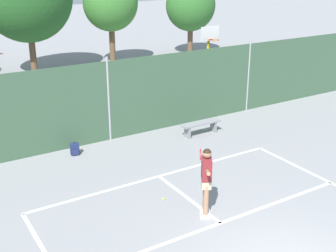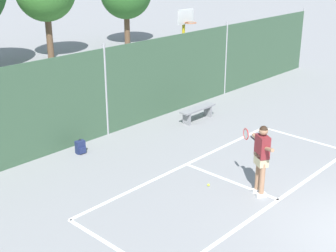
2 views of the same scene
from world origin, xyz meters
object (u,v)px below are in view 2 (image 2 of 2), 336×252
at_px(tennis_ball, 208,185).
at_px(tennis_player, 261,154).
at_px(courtside_bench, 198,111).
at_px(backpack_navy, 81,147).
at_px(basketball_hoop, 185,40).

bearing_deg(tennis_ball, tennis_player, -66.38).
relative_size(tennis_player, courtside_bench, 1.16).
bearing_deg(backpack_navy, tennis_player, -74.42).
relative_size(basketball_hoop, backpack_navy, 7.67).
height_order(tennis_player, courtside_bench, tennis_player).
relative_size(tennis_ball, courtside_bench, 0.04).
distance_m(tennis_ball, backpack_navy, 4.29).
distance_m(basketball_hoop, tennis_ball, 8.79).
height_order(basketball_hoop, tennis_player, basketball_hoop).
relative_size(basketball_hoop, tennis_player, 1.91).
xyz_separation_m(backpack_navy, courtside_bench, (4.69, -0.72, 0.17)).
distance_m(tennis_ball, courtside_bench, 5.09).
distance_m(tennis_player, backpack_navy, 5.65).
bearing_deg(tennis_ball, basketball_hoop, 45.58).
xyz_separation_m(tennis_ball, backpack_navy, (-0.97, 4.17, 0.16)).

